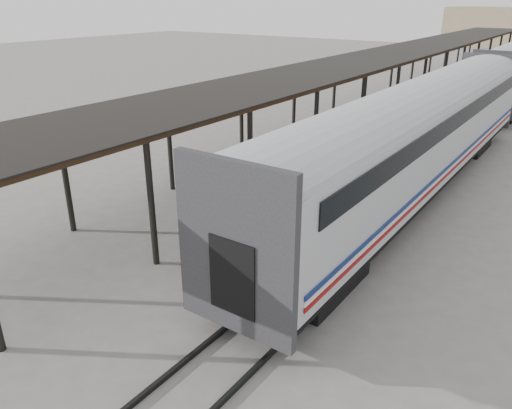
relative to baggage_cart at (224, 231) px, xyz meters
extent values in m
plane|color=slate|center=(0.24, 0.03, -0.65)|extent=(160.00, 160.00, 0.00)
cube|color=silver|center=(3.44, 8.03, 1.95)|extent=(3.00, 24.00, 2.90)
cube|color=#28282B|center=(3.44, -3.87, 1.95)|extent=(3.04, 0.22, 3.50)
cube|color=black|center=(1.92, 8.03, 2.85)|extent=(0.04, 22.08, 0.65)
cube|color=black|center=(3.44, 8.03, 0.25)|extent=(2.55, 23.04, 0.50)
cube|color=#28282B|center=(3.44, 22.13, 1.95)|extent=(3.04, 0.22, 3.50)
cube|color=black|center=(1.92, 34.03, 2.85)|extent=(0.04, 22.08, 0.65)
cube|color=black|center=(2.19, -0.47, 1.50)|extent=(0.50, 1.70, 2.00)
imported|color=white|center=(2.19, -0.47, 1.36)|extent=(0.72, 0.89, 1.72)
cube|color=olive|center=(1.79, -0.62, 0.75)|extent=(0.57, 0.25, 0.42)
cube|color=#422B19|center=(-3.16, 24.03, 3.35)|extent=(4.60, 64.00, 0.18)
cube|color=black|center=(-3.16, 24.03, 3.47)|extent=(4.90, 64.30, 0.06)
cylinder|color=black|center=(-5.21, 24.03, 1.35)|extent=(0.20, 0.20, 4.00)
cylinder|color=black|center=(-5.21, 55.03, 1.35)|extent=(0.20, 0.20, 4.00)
cylinder|color=black|center=(-1.11, 24.03, 1.35)|extent=(0.20, 0.20, 4.00)
cylinder|color=black|center=(-1.11, 55.03, 1.35)|extent=(0.20, 0.20, 4.00)
cube|color=black|center=(2.72, 34.03, -0.59)|extent=(0.10, 150.00, 0.12)
cube|color=tan|center=(-9.76, 82.03, 2.35)|extent=(12.00, 8.00, 6.00)
cube|color=brown|center=(0.00, 0.00, 0.15)|extent=(1.80, 2.63, 0.12)
cube|color=black|center=(0.00, 0.00, -0.20)|extent=(1.68, 2.51, 0.06)
cylinder|color=black|center=(-0.25, -1.04, -0.45)|extent=(0.18, 0.41, 0.40)
cylinder|color=black|center=(0.72, -0.80, -0.45)|extent=(0.18, 0.41, 0.40)
cylinder|color=black|center=(-0.72, 0.80, -0.45)|extent=(0.18, 0.41, 0.40)
cylinder|color=black|center=(0.25, 1.04, -0.45)|extent=(0.18, 0.41, 0.40)
cube|color=#3A3B3D|center=(-0.36, 0.51, 0.32)|extent=(0.76, 0.63, 0.22)
cube|color=olive|center=(0.10, 0.75, 0.31)|extent=(0.64, 0.51, 0.21)
cube|color=black|center=(-0.26, -0.05, 0.34)|extent=(0.74, 0.63, 0.25)
cube|color=#4A4B2D|center=(0.16, 0.18, 0.30)|extent=(0.53, 0.43, 0.17)
cube|color=#452D1B|center=(-0.35, 0.41, 0.54)|extent=(0.67, 0.57, 0.21)
cube|color=olive|center=(-0.35, 0.04, 0.55)|extent=(0.63, 0.59, 0.21)
cube|color=maroon|center=(-3.04, 15.10, -0.04)|extent=(1.47, 1.88, 0.99)
cube|color=maroon|center=(-3.18, 15.52, 0.62)|extent=(1.10, 0.93, 0.38)
cylinder|color=black|center=(-3.26, 14.39, -0.45)|extent=(0.25, 0.42, 0.40)
cylinder|color=black|center=(-2.43, 14.67, -0.45)|extent=(0.25, 0.42, 0.40)
cylinder|color=black|center=(-3.65, 15.53, -0.45)|extent=(0.25, 0.42, 0.40)
cylinder|color=black|center=(-2.82, 15.82, -0.45)|extent=(0.25, 0.42, 0.40)
imported|color=navy|center=(0.25, -0.65, 0.98)|extent=(0.45, 0.61, 1.55)
imported|color=black|center=(-1.67, 14.67, 0.26)|extent=(1.12, 0.61, 1.82)
camera|label=1|loc=(9.18, -11.30, 6.99)|focal=35.00mm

